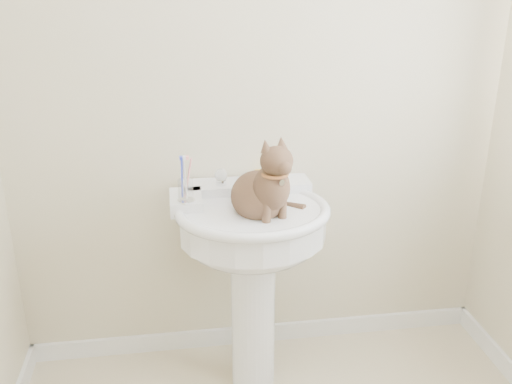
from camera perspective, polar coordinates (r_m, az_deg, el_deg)
name	(u,v)px	position (r m, az deg, el deg)	size (l,w,h in m)	color
wall_back	(259,95)	(2.47, 0.31, 9.67)	(2.20, 0.00, 2.50)	beige
baseboard_back	(259,333)	(2.95, 0.29, -13.94)	(2.20, 0.02, 0.09)	white
pedestal_sink	(252,242)	(2.37, -0.40, -5.01)	(0.65, 0.63, 0.89)	white
faucet	(247,176)	(2.42, -0.89, 1.63)	(0.28, 0.12, 0.14)	silver
soap_bar	(266,174)	(2.53, 1.02, 1.82)	(0.09, 0.06, 0.03)	yellow
toothbrush_cup	(186,190)	(2.27, -7.05, 0.20)	(0.07, 0.07, 0.18)	silver
cat	(262,191)	(2.23, 0.65, 0.10)	(0.24, 0.31, 0.45)	brown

